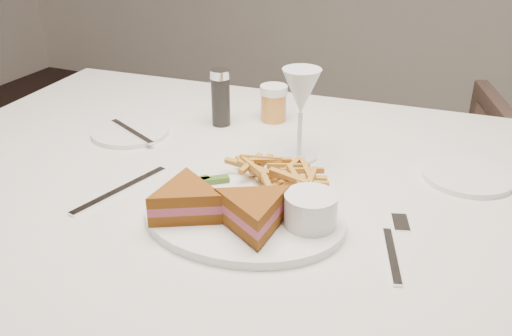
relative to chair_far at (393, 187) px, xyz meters
name	(u,v)px	position (x,y,z in m)	size (l,w,h in m)	color
chair_far	(393,187)	(0.00, 0.00, 0.00)	(0.68, 0.63, 0.70)	#4C392F
table_setting	(260,173)	(-0.09, -0.86, 0.44)	(0.83, 0.60, 0.18)	white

